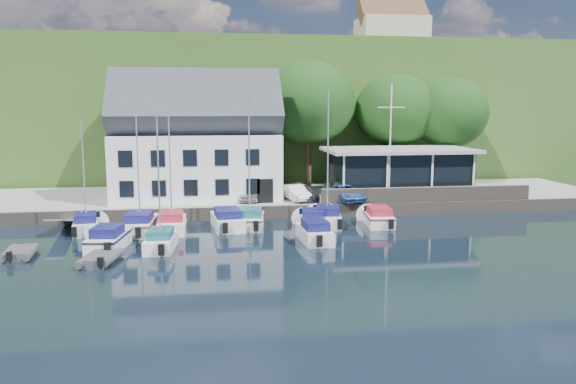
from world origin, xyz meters
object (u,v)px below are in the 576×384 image
dinghy_1 (100,257)px  car_blue (345,192)px  boat_r1_1 (138,168)px  boat_r1_6 (328,165)px  harbor_building (197,147)px  boat_r1_7 (378,216)px  boat_r2_1 (159,184)px  car_white (295,193)px  dinghy_0 (20,251)px  boat_r1_0 (84,172)px  club_pavilion (398,171)px  boat_r1_2 (170,169)px  boat_r1_4 (249,167)px  flagpole (390,142)px  boat_r2_3 (315,230)px  boat_r1_5 (312,219)px  boat_r2_0 (108,237)px  car_silver (247,193)px  boat_r1_3 (227,218)px  car_dgrey (305,193)px

dinghy_1 → car_blue: bearing=47.3°
boat_r1_1 → boat_r1_6: 13.65m
harbor_building → boat_r1_7: bearing=-33.8°
boat_r1_7 → boat_r2_1: size_ratio=0.72×
car_white → dinghy_0: size_ratio=1.32×
car_white → boat_r1_0: (-15.92, -5.47, 2.65)m
club_pavilion → boat_r1_2: size_ratio=1.47×
boat_r1_4 → dinghy_0: boat_r1_4 is taller
flagpole → boat_r2_1: size_ratio=1.17×
car_white → flagpole: (8.04, -0.47, 4.20)m
boat_r2_3 → boat_r1_6: bearing=65.5°
car_white → boat_r1_0: boat_r1_0 is taller
boat_r1_4 → boat_r1_5: bearing=-3.4°
boat_r1_1 → boat_r2_0: bearing=-104.3°
boat_r2_1 → car_silver: bearing=66.6°
club_pavilion → boat_r1_4: size_ratio=1.47×
boat_r2_0 → boat_r2_1: bearing=-1.8°
boat_r1_4 → boat_r2_3: bearing=-44.0°
car_silver → flagpole: 12.82m
boat_r1_7 → car_blue: bearing=110.0°
boat_r1_2 → boat_r1_7: size_ratio=1.49×
boat_r1_1 → boat_r1_5: 12.95m
car_white → boat_r1_6: boat_r1_6 is taller
boat_r1_1 → boat_r1_3: (6.17, 0.53, -3.86)m
boat_r2_3 → car_silver: bearing=105.8°
club_pavilion → boat_r1_5: size_ratio=2.45×
dinghy_1 → boat_r2_1: bearing=50.6°
car_white → boat_r1_2: size_ratio=0.44×
harbor_building → boat_r2_3: size_ratio=2.52×
harbor_building → boat_r1_1: bearing=-113.4°
car_dgrey → boat_r1_7: car_dgrey is taller
boat_r1_0 → boat_r1_2: 6.05m
dinghy_0 → car_blue: bearing=20.7°
car_white → boat_r1_7: car_white is taller
boat_r1_3 → boat_r1_5: 6.23m
boat_r1_5 → boat_r1_3: bearing=-178.9°
car_blue → boat_r1_4: boat_r1_4 is taller
boat_r2_1 → dinghy_0: (-8.18, -0.62, -3.80)m
club_pavilion → dinghy_0: 31.86m
boat_r1_7 → boat_r2_0: size_ratio=1.04×
car_blue → boat_r1_1: 17.30m
flagpole → boat_r1_5: 11.10m
boat_r1_3 → boat_r1_7: size_ratio=1.09×
car_blue → dinghy_0: (-22.58, -11.00, -1.36)m
car_blue → boat_r1_1: (-16.22, -5.27, 2.90)m
boat_r2_0 → dinghy_0: bearing=-158.6°
boat_r2_0 → boat_r2_1: boat_r2_1 is taller
club_pavilion → boat_r1_2: 21.62m
club_pavilion → boat_r2_0: size_ratio=2.28×
car_silver → boat_r1_6: boat_r1_6 is taller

